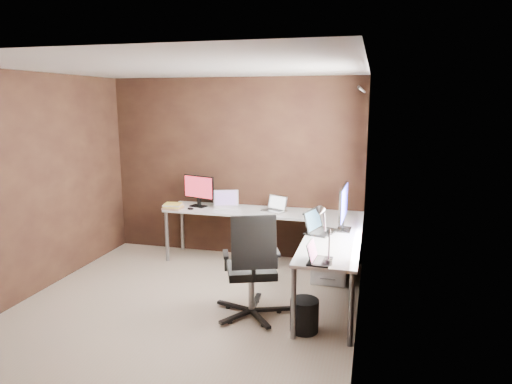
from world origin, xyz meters
The scene contains 15 objects.
room centered at (0.34, 0.07, 1.28)m, with size 3.60×3.60×2.50m.
desk centered at (0.84, 1.04, 0.68)m, with size 2.65×2.25×0.73m.
drawer_pedestal centered at (1.43, 1.15, 0.30)m, with size 0.42×0.50×0.60m, color silver.
monitor_left centered at (-0.44, 1.53, 0.98)m, with size 0.49×0.20×0.44m.
monitor_right centered at (1.58, 0.83, 1.02)m, with size 0.16×0.63×0.52m.
laptop_white centered at (-0.06, 1.57, 0.78)m, with size 0.40×0.34×0.23m.
laptop_silver centered at (0.64, 1.53, 0.78)m, with size 0.36×0.32×0.20m.
laptop_black_big centered at (1.32, 0.68, 0.78)m, with size 0.37×0.45×0.25m.
laptop_black_small centered at (1.43, -0.30, 0.77)m, with size 0.22×0.30×0.19m.
book_stack centered at (-0.73, 1.30, 0.77)m, with size 0.26×0.22×0.08m.
mouse_left centered at (-0.48, 1.30, 0.75)m, with size 0.09×0.06×0.04m, color black.
mouse_corner centered at (1.08, 1.39, 0.75)m, with size 0.09×0.06×0.03m, color black.
desk_lamp centered at (1.48, -0.29, 1.05)m, with size 0.18×0.20×0.52m.
office_chair centered at (0.75, -0.07, 0.32)m, with size 0.62×0.66×1.11m.
wastebasket centered at (1.32, -0.24, 0.16)m, with size 0.28×0.28×0.32m, color black.
Camera 1 is at (1.89, -4.28, 2.17)m, focal length 32.00 mm.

